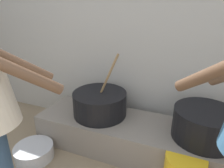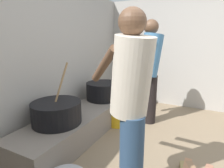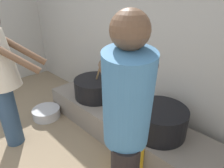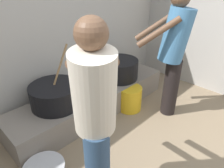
{
  "view_description": "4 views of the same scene",
  "coord_description": "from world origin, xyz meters",
  "px_view_note": "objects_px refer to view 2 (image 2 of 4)",
  "views": [
    {
      "loc": [
        0.85,
        -0.04,
        1.5
      ],
      "look_at": [
        0.33,
        1.23,
        0.95
      ],
      "focal_mm": 32.01,
      "sensor_mm": 36.0,
      "label": 1
    },
    {
      "loc": [
        -1.61,
        0.2,
        1.33
      ],
      "look_at": [
        0.61,
        1.32,
        0.74
      ],
      "focal_mm": 29.89,
      "sensor_mm": 36.0,
      "label": 2
    },
    {
      "loc": [
        1.86,
        0.2,
        1.69
      ],
      "look_at": [
        0.72,
        1.33,
        0.93
      ],
      "focal_mm": 31.04,
      "sensor_mm": 36.0,
      "label": 3
    },
    {
      "loc": [
        -1.06,
        -0.23,
        1.77
      ],
      "look_at": [
        0.25,
        1.08,
        0.78
      ],
      "focal_mm": 33.62,
      "sensor_mm": 36.0,
      "label": 4
    }
  ],
  "objects_px": {
    "cooking_pot_main": "(57,112)",
    "cooking_pot_secondary": "(103,91)",
    "cook_in_blue_shirt": "(150,66)",
    "cook_in_cream_shirt": "(131,98)",
    "bucket_yellow_plastic": "(117,114)"
  },
  "relations": [
    {
      "from": "cooking_pot_main",
      "to": "cooking_pot_secondary",
      "type": "bearing_deg",
      "value": -1.96
    },
    {
      "from": "cooking_pot_main",
      "to": "bucket_yellow_plastic",
      "type": "xyz_separation_m",
      "value": [
        0.95,
        -0.36,
        -0.31
      ]
    },
    {
      "from": "cook_in_blue_shirt",
      "to": "cook_in_cream_shirt",
      "type": "bearing_deg",
      "value": -169.67
    },
    {
      "from": "cooking_pot_main",
      "to": "cook_in_cream_shirt",
      "type": "relative_size",
      "value": 0.46
    },
    {
      "from": "cooking_pot_main",
      "to": "cooking_pot_secondary",
      "type": "relative_size",
      "value": 1.29
    },
    {
      "from": "cook_in_cream_shirt",
      "to": "cook_in_blue_shirt",
      "type": "relative_size",
      "value": 0.96
    },
    {
      "from": "cooking_pot_secondary",
      "to": "cook_in_cream_shirt",
      "type": "xyz_separation_m",
      "value": [
        -1.34,
        -1.01,
        0.4
      ]
    },
    {
      "from": "bucket_yellow_plastic",
      "to": "cook_in_cream_shirt",
      "type": "bearing_deg",
      "value": -150.53
    },
    {
      "from": "cook_in_blue_shirt",
      "to": "bucket_yellow_plastic",
      "type": "height_order",
      "value": "cook_in_blue_shirt"
    },
    {
      "from": "cooking_pot_main",
      "to": "bucket_yellow_plastic",
      "type": "height_order",
      "value": "cooking_pot_main"
    },
    {
      "from": "cooking_pot_main",
      "to": "cook_in_blue_shirt",
      "type": "xyz_separation_m",
      "value": [
        1.24,
        -0.78,
        0.45
      ]
    },
    {
      "from": "cooking_pot_main",
      "to": "cooking_pot_secondary",
      "type": "distance_m",
      "value": 1.07
    },
    {
      "from": "cooking_pot_main",
      "to": "cook_in_blue_shirt",
      "type": "bearing_deg",
      "value": -31.99
    },
    {
      "from": "cooking_pot_main",
      "to": "cook_in_cream_shirt",
      "type": "xyz_separation_m",
      "value": [
        -0.27,
        -1.05,
        0.41
      ]
    },
    {
      "from": "cook_in_cream_shirt",
      "to": "cook_in_blue_shirt",
      "type": "height_order",
      "value": "cook_in_blue_shirt"
    }
  ]
}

